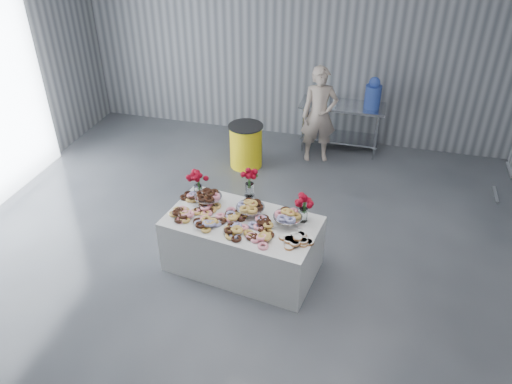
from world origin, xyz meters
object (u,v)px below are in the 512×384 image
(person, at_px, (319,115))
(trash_barrel, at_px, (246,146))
(water_jug, at_px, (373,94))
(prep_table, at_px, (341,119))
(display_table, at_px, (242,244))

(person, bearing_deg, trash_barrel, -170.46)
(water_jug, height_order, person, person)
(water_jug, xyz_separation_m, person, (-0.85, -0.46, -0.30))
(trash_barrel, bearing_deg, water_jug, 27.11)
(prep_table, height_order, water_jug, water_jug)
(prep_table, bearing_deg, trash_barrel, -145.73)
(display_table, xyz_separation_m, prep_table, (0.81, 3.62, 0.24))
(trash_barrel, bearing_deg, prep_table, 34.27)
(display_table, bearing_deg, prep_table, 77.37)
(display_table, height_order, person, person)
(prep_table, xyz_separation_m, trash_barrel, (-1.51, -1.03, -0.23))
(display_table, xyz_separation_m, trash_barrel, (-0.70, 2.59, 0.01))
(prep_table, relative_size, person, 0.88)
(person, bearing_deg, water_jug, 11.89)
(person, bearing_deg, prep_table, 36.28)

